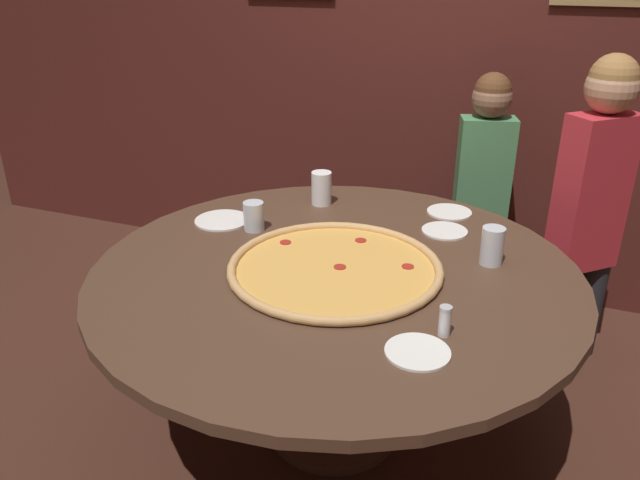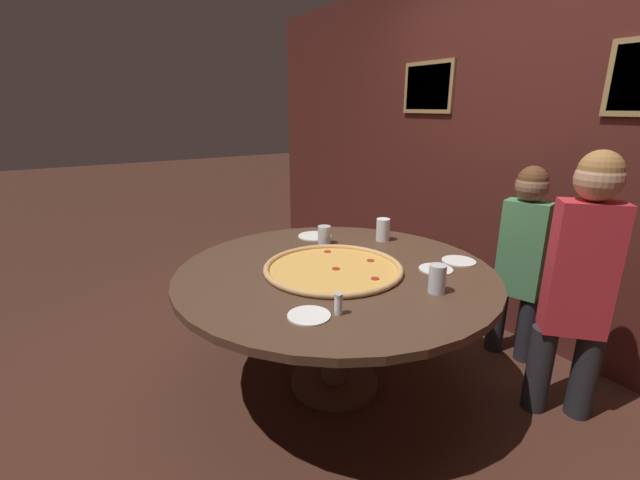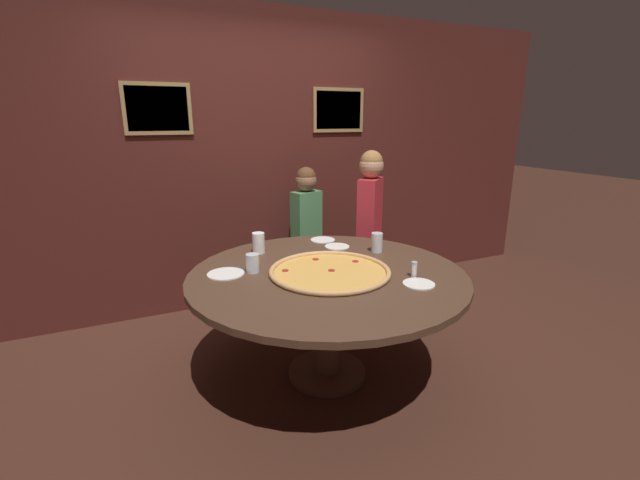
{
  "view_description": "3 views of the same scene",
  "coord_description": "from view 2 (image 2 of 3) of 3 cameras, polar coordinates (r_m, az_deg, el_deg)",
  "views": [
    {
      "loc": [
        0.68,
        -1.88,
        1.76
      ],
      "look_at": [
        -0.04,
        -0.05,
        0.87
      ],
      "focal_mm": 35.0,
      "sensor_mm": 36.0,
      "label": 1
    },
    {
      "loc": [
        1.82,
        -1.26,
        1.6
      ],
      "look_at": [
        -0.07,
        -0.06,
        0.9
      ],
      "focal_mm": 24.0,
      "sensor_mm": 36.0,
      "label": 2
    },
    {
      "loc": [
        -1.11,
        -2.29,
        1.68
      ],
      "look_at": [
        -0.06,
        -0.02,
        0.96
      ],
      "focal_mm": 24.0,
      "sensor_mm": 36.0,
      "label": 3
    }
  ],
  "objects": [
    {
      "name": "white_plate_right_side",
      "position": [
        2.61,
        18.02,
        -2.69
      ],
      "size": [
        0.19,
        0.19,
        0.01
      ],
      "primitive_type": "cylinder",
      "color": "white",
      "rests_on": "dining_table"
    },
    {
      "name": "white_plate_beside_cup",
      "position": [
        2.96,
        -0.7,
        0.53
      ],
      "size": [
        0.23,
        0.23,
        0.01
      ],
      "primitive_type": "cylinder",
      "color": "white",
      "rests_on": "dining_table"
    },
    {
      "name": "white_plate_left_side",
      "position": [
        2.45,
        15.19,
        -3.78
      ],
      "size": [
        0.19,
        0.19,
        0.01
      ],
      "primitive_type": "cylinder",
      "color": "white",
      "rests_on": "dining_table"
    },
    {
      "name": "white_plate_near_front",
      "position": [
        1.86,
        -1.48,
        -10.05
      ],
      "size": [
        0.19,
        0.19,
        0.01
      ],
      "primitive_type": "cylinder",
      "color": "white",
      "rests_on": "dining_table"
    },
    {
      "name": "back_wall",
      "position": [
        3.3,
        24.31,
        10.7
      ],
      "size": [
        6.4,
        0.08,
        2.6
      ],
      "color": "#4C1E19",
      "rests_on": "ground_plane"
    },
    {
      "name": "ground_plane",
      "position": [
        2.73,
        1.91,
        -18.56
      ],
      "size": [
        24.0,
        24.0,
        0.0
      ],
      "primitive_type": "plane",
      "color": "#422319"
    },
    {
      "name": "giant_pizza",
      "position": [
        2.35,
        1.76,
        -3.78
      ],
      "size": [
        0.77,
        0.77,
        0.03
      ],
      "color": "#E5A84C",
      "rests_on": "dining_table"
    },
    {
      "name": "drink_cup_near_right",
      "position": [
        2.8,
        0.57,
        0.69
      ],
      "size": [
        0.08,
        0.08,
        0.12
      ],
      "primitive_type": "cylinder",
      "color": "silver",
      "rests_on": "dining_table"
    },
    {
      "name": "condiment_shaker",
      "position": [
        1.86,
        2.48,
        -8.52
      ],
      "size": [
        0.04,
        0.04,
        0.1
      ],
      "color": "silver",
      "rests_on": "dining_table"
    },
    {
      "name": "drink_cup_near_left",
      "position": [
        2.14,
        15.36,
        -5.01
      ],
      "size": [
        0.08,
        0.08,
        0.14
      ],
      "primitive_type": "cylinder",
      "color": "silver",
      "rests_on": "dining_table"
    },
    {
      "name": "diner_centre_back",
      "position": [
        2.49,
        31.39,
        -3.98
      ],
      "size": [
        0.34,
        0.34,
        1.42
      ],
      "rotation": [
        0.0,
        0.0,
        -2.38
      ],
      "color": "#232328",
      "rests_on": "ground_plane"
    },
    {
      "name": "dining_table",
      "position": [
        2.42,
        2.06,
        -6.44
      ],
      "size": [
        1.76,
        1.76,
        0.74
      ],
      "color": "#4C3323",
      "rests_on": "ground_plane"
    },
    {
      "name": "drink_cup_by_shaker",
      "position": [
        2.89,
        8.39,
        1.38
      ],
      "size": [
        0.09,
        0.09,
        0.15
      ],
      "primitive_type": "cylinder",
      "color": "white",
      "rests_on": "dining_table"
    },
    {
      "name": "diner_far_right",
      "position": [
        2.98,
        25.32,
        -1.61
      ],
      "size": [
        0.33,
        0.21,
        1.27
      ],
      "rotation": [
        0.0,
        0.0,
        -2.85
      ],
      "color": "#232328",
      "rests_on": "ground_plane"
    }
  ]
}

